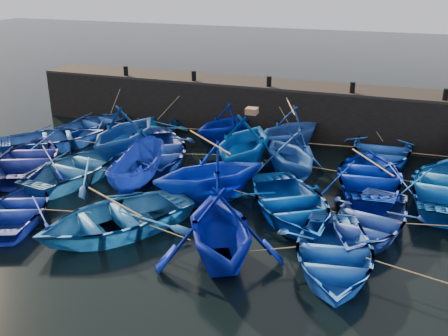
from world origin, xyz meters
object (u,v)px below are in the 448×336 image
(boat_0, at_px, (98,123))
(boat_8, at_px, (155,150))
(wooden_crate, at_px, (252,111))
(boat_13, at_px, (29,158))

(boat_0, bearing_deg, boat_8, 166.53)
(wooden_crate, bearing_deg, boat_13, -160.11)
(boat_0, xyz_separation_m, wooden_crate, (9.24, -2.58, 2.15))
(boat_13, height_order, wooden_crate, wooden_crate)
(boat_8, height_order, boat_13, boat_8)
(boat_8, bearing_deg, boat_13, 177.61)
(wooden_crate, bearing_deg, boat_8, -171.81)
(boat_13, bearing_deg, boat_8, -174.69)
(boat_0, distance_m, boat_13, 5.79)
(boat_13, xyz_separation_m, wooden_crate, (8.82, 3.19, 2.07))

